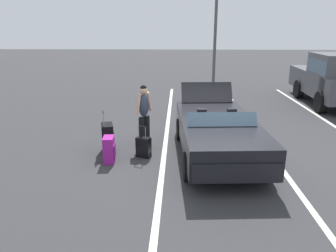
{
  "coord_description": "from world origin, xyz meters",
  "views": [
    {
      "loc": [
        7.44,
        -0.95,
        3.06
      ],
      "look_at": [
        -0.05,
        -1.21,
        0.75
      ],
      "focal_mm": 34.31,
      "sensor_mm": 36.0,
      "label": 1
    }
  ],
  "objects_px": {
    "suitcase_large_black": "(108,138)",
    "suitcase_medium_bright": "(109,150)",
    "parking_lamp_post": "(215,27)",
    "suitcase_small_carryon": "(144,147)",
    "parked_pickup_truck_near": "(335,78)",
    "convertible_car": "(219,136)",
    "traveler_person": "(144,112)"
  },
  "relations": [
    {
      "from": "convertible_car",
      "to": "traveler_person",
      "type": "height_order",
      "value": "traveler_person"
    },
    {
      "from": "traveler_person",
      "to": "suitcase_small_carryon",
      "type": "bearing_deg",
      "value": -47.85
    },
    {
      "from": "suitcase_large_black",
      "to": "parking_lamp_post",
      "type": "bearing_deg",
      "value": 51.8
    },
    {
      "from": "suitcase_medium_bright",
      "to": "parking_lamp_post",
      "type": "relative_size",
      "value": 0.12
    },
    {
      "from": "suitcase_large_black",
      "to": "suitcase_medium_bright",
      "type": "bearing_deg",
      "value": -90.63
    },
    {
      "from": "suitcase_medium_bright",
      "to": "traveler_person",
      "type": "relative_size",
      "value": 0.38
    },
    {
      "from": "suitcase_medium_bright",
      "to": "parked_pickup_truck_near",
      "type": "height_order",
      "value": "parked_pickup_truck_near"
    },
    {
      "from": "suitcase_medium_bright",
      "to": "parked_pickup_truck_near",
      "type": "bearing_deg",
      "value": 32.89
    },
    {
      "from": "convertible_car",
      "to": "parked_pickup_truck_near",
      "type": "bearing_deg",
      "value": 134.21
    },
    {
      "from": "suitcase_large_black",
      "to": "parked_pickup_truck_near",
      "type": "bearing_deg",
      "value": 19.24
    },
    {
      "from": "suitcase_medium_bright",
      "to": "suitcase_small_carryon",
      "type": "bearing_deg",
      "value": 18.7
    },
    {
      "from": "suitcase_large_black",
      "to": "suitcase_small_carryon",
      "type": "distance_m",
      "value": 0.99
    },
    {
      "from": "convertible_car",
      "to": "parking_lamp_post",
      "type": "distance_m",
      "value": 8.84
    },
    {
      "from": "suitcase_large_black",
      "to": "suitcase_medium_bright",
      "type": "relative_size",
      "value": 1.73
    },
    {
      "from": "convertible_car",
      "to": "suitcase_large_black",
      "type": "distance_m",
      "value": 2.79
    },
    {
      "from": "traveler_person",
      "to": "parked_pickup_truck_near",
      "type": "distance_m",
      "value": 8.72
    },
    {
      "from": "convertible_car",
      "to": "traveler_person",
      "type": "bearing_deg",
      "value": -118.17
    },
    {
      "from": "suitcase_small_carryon",
      "to": "suitcase_medium_bright",
      "type": "bearing_deg",
      "value": 135.88
    },
    {
      "from": "suitcase_large_black",
      "to": "parking_lamp_post",
      "type": "distance_m",
      "value": 9.19
    },
    {
      "from": "convertible_car",
      "to": "parking_lamp_post",
      "type": "height_order",
      "value": "parking_lamp_post"
    },
    {
      "from": "parked_pickup_truck_near",
      "to": "parking_lamp_post",
      "type": "height_order",
      "value": "parking_lamp_post"
    },
    {
      "from": "suitcase_medium_bright",
      "to": "parked_pickup_truck_near",
      "type": "distance_m",
      "value": 9.99
    },
    {
      "from": "suitcase_small_carryon",
      "to": "traveler_person",
      "type": "relative_size",
      "value": 0.49
    },
    {
      "from": "parked_pickup_truck_near",
      "to": "parking_lamp_post",
      "type": "xyz_separation_m",
      "value": [
        -2.62,
        -4.57,
        1.97
      ]
    },
    {
      "from": "suitcase_large_black",
      "to": "parked_pickup_truck_near",
      "type": "relative_size",
      "value": 0.21
    },
    {
      "from": "traveler_person",
      "to": "suitcase_large_black",
      "type": "bearing_deg",
      "value": -113.84
    },
    {
      "from": "suitcase_small_carryon",
      "to": "parked_pickup_truck_near",
      "type": "distance_m",
      "value": 9.18
    },
    {
      "from": "suitcase_large_black",
      "to": "suitcase_small_carryon",
      "type": "height_order",
      "value": "suitcase_large_black"
    },
    {
      "from": "suitcase_large_black",
      "to": "traveler_person",
      "type": "distance_m",
      "value": 1.15
    },
    {
      "from": "parked_pickup_truck_near",
      "to": "traveler_person",
      "type": "bearing_deg",
      "value": -52.39
    },
    {
      "from": "suitcase_small_carryon",
      "to": "parking_lamp_post",
      "type": "distance_m",
      "value": 9.18
    },
    {
      "from": "suitcase_small_carryon",
      "to": "parking_lamp_post",
      "type": "height_order",
      "value": "parking_lamp_post"
    }
  ]
}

